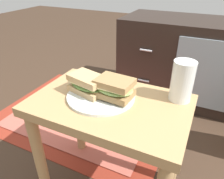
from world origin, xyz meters
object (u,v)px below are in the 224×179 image
tv_cabinet (190,62)px  plate (101,96)px  sandwich_front (88,84)px  sandwich_back (115,88)px  beer_glass (182,82)px

tv_cabinet → plate: 0.98m
tv_cabinet → sandwich_front: bearing=-106.0°
sandwich_back → beer_glass: (0.21, 0.11, 0.02)m
sandwich_back → beer_glass: size_ratio=0.97×
sandwich_front → sandwich_back: (0.11, 0.00, 0.01)m
plate → beer_glass: (0.26, 0.11, 0.07)m
plate → beer_glass: size_ratio=1.71×
sandwich_back → sandwich_front: bearing=-178.2°
plate → sandwich_front: 0.07m
plate → beer_glass: bearing=22.5°
sandwich_back → beer_glass: beer_glass is taller
sandwich_front → beer_glass: 0.33m
tv_cabinet → sandwich_front: 1.00m
plate → tv_cabinet: bearing=77.1°
tv_cabinet → sandwich_back: tv_cabinet is taller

